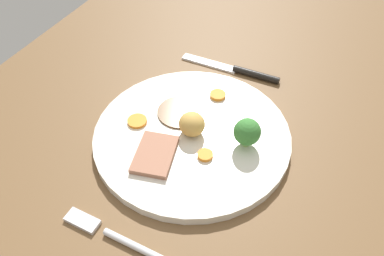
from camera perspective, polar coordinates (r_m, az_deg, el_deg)
The scene contains 11 objects.
dining_table at distance 59.82cm, azimuth 1.05°, elevation -4.50°, with size 120.00×84.00×3.60cm, color brown.
dinner_plate at distance 59.55cm, azimuth 0.00°, elevation -1.13°, with size 29.51×29.51×1.40cm, color silver.
gravy_pool at distance 61.98cm, azimuth -1.66°, elevation 2.32°, with size 7.27×7.27×0.30cm, color #563819.
meat_slice_main at distance 55.95cm, azimuth -5.37°, elevation -3.80°, with size 7.55×5.24×0.80cm, color #9E664C.
roast_potato_left at distance 57.78cm, azimuth 0.01°, elevation 0.56°, with size 3.84×3.96×3.55cm, color tan.
carrot_coin_front at distance 64.83cm, azimuth 3.75°, elevation 4.77°, with size 2.60×2.60×0.58cm, color orange.
carrot_coin_back at distance 55.80cm, azimuth 1.92°, elevation -3.92°, with size 2.23×2.23×0.57cm, color orange.
carrot_coin_side at distance 61.26cm, azimuth -7.68°, elevation 1.28°, with size 2.98×2.98×0.47cm, color orange.
broccoli_floret at distance 56.13cm, azimuth 7.96°, elevation -0.58°, with size 3.93×3.93×4.59cm.
fork at distance 51.06cm, azimuth -11.18°, elevation -15.05°, with size 2.04×15.26×0.90cm.
knife at distance 72.23cm, azimuth 6.70°, elevation 8.27°, with size 1.90×18.52×1.20cm.
Camera 1 is at (-34.50, -15.76, 48.06)cm, focal length 36.94 mm.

